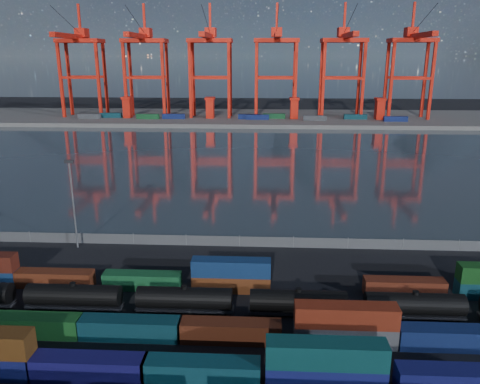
{
  "coord_description": "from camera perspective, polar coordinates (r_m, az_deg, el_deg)",
  "views": [
    {
      "loc": [
        4.33,
        -52.8,
        34.12
      ],
      "look_at": [
        0.0,
        30.0,
        10.0
      ],
      "focal_mm": 35.0,
      "sensor_mm": 36.0,
      "label": 1
    }
  ],
  "objects": [
    {
      "name": "ground",
      "position": [
        63.01,
        -1.49,
        -16.57
      ],
      "size": [
        700.0,
        700.0,
        0.0
      ],
      "primitive_type": "plane",
      "color": "black",
      "rests_on": "ground"
    },
    {
      "name": "harbor_water",
      "position": [
        161.5,
        1.39,
        4.02
      ],
      "size": [
        700.0,
        700.0,
        0.0
      ],
      "primitive_type": "plane",
      "color": "#2B373F",
      "rests_on": "ground"
    },
    {
      "name": "far_quay",
      "position": [
        264.91,
        2.06,
        9.03
      ],
      "size": [
        700.0,
        70.0,
        2.0
      ],
      "primitive_type": "cube",
      "color": "#514F4C",
      "rests_on": "ground"
    },
    {
      "name": "container_row_south",
      "position": [
        60.38,
        -27.0,
        -17.49
      ],
      "size": [
        140.82,
        2.59,
        5.52
      ],
      "color": "#3A3C3E",
      "rests_on": "ground"
    },
    {
      "name": "container_row_mid",
      "position": [
        63.63,
        -17.44,
        -15.01
      ],
      "size": [
        142.21,
        2.53,
        5.39
      ],
      "color": "#44474A",
      "rests_on": "ground"
    },
    {
      "name": "container_row_north",
      "position": [
        71.32,
        3.11,
        -10.65
      ],
      "size": [
        141.79,
        2.4,
        5.11
      ],
      "color": "#111156",
      "rests_on": "ground"
    },
    {
      "name": "tanker_string",
      "position": [
        65.4,
        0.12,
        -13.11
      ],
      "size": [
        122.03,
        2.91,
        4.16
      ],
      "color": "black",
      "rests_on": "ground"
    },
    {
      "name": "waterfront_fence",
      "position": [
        87.43,
        -0.07,
        -6.04
      ],
      "size": [
        160.12,
        0.12,
        2.2
      ],
      "color": "#595B5E",
      "rests_on": "ground"
    },
    {
      "name": "yard_light_mast",
      "position": [
        89.47,
        -19.71,
        -0.87
      ],
      "size": [
        1.6,
        0.4,
        16.6
      ],
      "color": "slate",
      "rests_on": "ground"
    },
    {
      "name": "gantry_cranes",
      "position": [
        256.48,
        0.37,
        16.92
      ],
      "size": [
        198.37,
        44.87,
        60.76
      ],
      "color": "red",
      "rests_on": "ground"
    },
    {
      "name": "quay_containers",
      "position": [
        250.64,
        -0.54,
        9.16
      ],
      "size": [
        172.58,
        10.99,
        2.6
      ],
      "color": "navy",
      "rests_on": "far_quay"
    },
    {
      "name": "straddle_carriers",
      "position": [
        254.25,
        1.46,
        10.28
      ],
      "size": [
        140.0,
        7.0,
        11.1
      ],
      "color": "red",
      "rests_on": "far_quay"
    }
  ]
}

